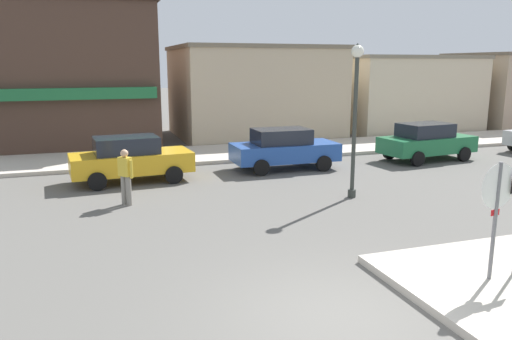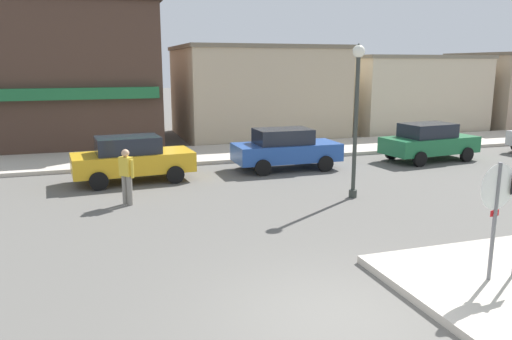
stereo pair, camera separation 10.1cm
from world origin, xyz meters
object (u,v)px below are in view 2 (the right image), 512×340
object	(u,v)px
lamp_post	(357,99)
parked_car_third	(429,141)
pedestrian_crossing_near	(127,175)
stop_sign	(496,206)
parked_car_nearest	(132,158)
parked_car_second	(286,148)

from	to	relation	value
lamp_post	parked_car_third	xyz separation A→B (m)	(5.88, 4.30, -2.15)
pedestrian_crossing_near	stop_sign	bearing A→B (deg)	-52.61
parked_car_nearest	parked_car_second	world-z (taller)	same
stop_sign	parked_car_second	xyz separation A→B (m)	(0.30, 10.80, -0.71)
stop_sign	pedestrian_crossing_near	distance (m)	9.57
stop_sign	lamp_post	bearing A→B (deg)	83.43
parked_car_nearest	parked_car_second	bearing A→B (deg)	2.82
parked_car_third	stop_sign	bearing A→B (deg)	-121.97
parked_car_nearest	parked_car_third	size ratio (longest dim) A/B	0.99
parked_car_second	pedestrian_crossing_near	xyz separation A→B (m)	(-6.10, -3.21, 0.06)
lamp_post	parked_car_second	xyz separation A→B (m)	(-0.42, 4.51, -2.15)
parked_car_third	lamp_post	bearing A→B (deg)	-143.86
lamp_post	parked_car_second	bearing A→B (deg)	95.37
parked_car_second	parked_car_third	bearing A→B (deg)	-1.92
pedestrian_crossing_near	parked_car_second	bearing A→B (deg)	27.77
parked_car_nearest	parked_car_second	xyz separation A→B (m)	(5.73, 0.28, 0.00)
parked_car_nearest	parked_car_third	bearing A→B (deg)	0.34
parked_car_nearest	pedestrian_crossing_near	size ratio (longest dim) A/B	2.56
parked_car_nearest	parked_car_second	size ratio (longest dim) A/B	1.03
stop_sign	parked_car_nearest	bearing A→B (deg)	117.30
parked_car_nearest	pedestrian_crossing_near	world-z (taller)	pedestrian_crossing_near
stop_sign	parked_car_second	distance (m)	10.83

